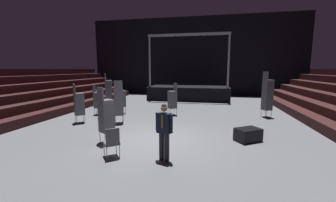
{
  "coord_description": "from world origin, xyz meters",
  "views": [
    {
      "loc": [
        2.0,
        -7.67,
        2.67
      ],
      "look_at": [
        0.27,
        0.65,
        1.4
      ],
      "focal_mm": 22.7,
      "sensor_mm": 36.0,
      "label": 1
    }
  ],
  "objects_px": {
    "man_with_tie": "(164,129)",
    "chair_stack_rear_right": "(109,91)",
    "chair_stack_mid_right": "(119,102)",
    "loose_chair_near_man": "(112,141)",
    "chair_stack_mid_centre": "(98,100)",
    "chair_stack_rear_centre": "(172,99)",
    "chair_stack_front_left": "(121,98)",
    "chair_stack_mid_left": "(106,115)",
    "chair_stack_rear_left": "(267,95)",
    "chair_stack_front_right": "(79,103)",
    "equipment_road_case": "(248,135)",
    "stage_riser": "(189,92)"
  },
  "relations": [
    {
      "from": "chair_stack_mid_right",
      "to": "loose_chair_near_man",
      "type": "relative_size",
      "value": 2.26
    },
    {
      "from": "chair_stack_front_right",
      "to": "chair_stack_mid_right",
      "type": "distance_m",
      "value": 2.0
    },
    {
      "from": "chair_stack_front_right",
      "to": "chair_stack_rear_centre",
      "type": "distance_m",
      "value": 5.06
    },
    {
      "from": "chair_stack_mid_left",
      "to": "equipment_road_case",
      "type": "distance_m",
      "value": 5.32
    },
    {
      "from": "stage_riser",
      "to": "chair_stack_mid_left",
      "type": "xyz_separation_m",
      "value": [
        -1.75,
        -11.8,
        0.36
      ]
    },
    {
      "from": "chair_stack_front_left",
      "to": "stage_riser",
      "type": "bearing_deg",
      "value": 81.14
    },
    {
      "from": "chair_stack_mid_left",
      "to": "chair_stack_mid_right",
      "type": "xyz_separation_m",
      "value": [
        -0.78,
        2.76,
        0.04
      ]
    },
    {
      "from": "chair_stack_mid_centre",
      "to": "chair_stack_mid_left",
      "type": "bearing_deg",
      "value": 20.8
    },
    {
      "from": "chair_stack_mid_right",
      "to": "equipment_road_case",
      "type": "bearing_deg",
      "value": -42.42
    },
    {
      "from": "chair_stack_mid_left",
      "to": "loose_chair_near_man",
      "type": "relative_size",
      "value": 2.17
    },
    {
      "from": "man_with_tie",
      "to": "chair_stack_mid_centre",
      "type": "relative_size",
      "value": 0.95
    },
    {
      "from": "man_with_tie",
      "to": "chair_stack_rear_right",
      "type": "relative_size",
      "value": 0.71
    },
    {
      "from": "chair_stack_mid_left",
      "to": "loose_chair_near_man",
      "type": "distance_m",
      "value": 1.57
    },
    {
      "from": "stage_riser",
      "to": "chair_stack_rear_left",
      "type": "xyz_separation_m",
      "value": [
        5.04,
        -6.1,
        0.62
      ]
    },
    {
      "from": "loose_chair_near_man",
      "to": "stage_riser",
      "type": "bearing_deg",
      "value": 46.19
    },
    {
      "from": "man_with_tie",
      "to": "loose_chair_near_man",
      "type": "height_order",
      "value": "man_with_tie"
    },
    {
      "from": "chair_stack_rear_left",
      "to": "chair_stack_mid_centre",
      "type": "bearing_deg",
      "value": -107.0
    },
    {
      "from": "chair_stack_rear_left",
      "to": "chair_stack_rear_right",
      "type": "bearing_deg",
      "value": -118.6
    },
    {
      "from": "chair_stack_rear_right",
      "to": "loose_chair_near_man",
      "type": "distance_m",
      "value": 8.61
    },
    {
      "from": "chair_stack_front_right",
      "to": "chair_stack_rear_left",
      "type": "distance_m",
      "value": 10.09
    },
    {
      "from": "chair_stack_mid_left",
      "to": "chair_stack_rear_left",
      "type": "distance_m",
      "value": 8.87
    },
    {
      "from": "chair_stack_mid_centre",
      "to": "chair_stack_mid_right",
      "type": "bearing_deg",
      "value": 39.68
    },
    {
      "from": "chair_stack_mid_centre",
      "to": "chair_stack_rear_right",
      "type": "height_order",
      "value": "chair_stack_rear_right"
    },
    {
      "from": "chair_stack_mid_centre",
      "to": "chair_stack_rear_centre",
      "type": "relative_size",
      "value": 0.95
    },
    {
      "from": "chair_stack_rear_right",
      "to": "equipment_road_case",
      "type": "relative_size",
      "value": 2.66
    },
    {
      "from": "stage_riser",
      "to": "chair_stack_front_left",
      "type": "distance_m",
      "value": 7.68
    },
    {
      "from": "man_with_tie",
      "to": "chair_stack_rear_left",
      "type": "bearing_deg",
      "value": -103.42
    },
    {
      "from": "chair_stack_rear_centre",
      "to": "equipment_road_case",
      "type": "relative_size",
      "value": 2.09
    },
    {
      "from": "chair_stack_mid_centre",
      "to": "chair_stack_rear_left",
      "type": "bearing_deg",
      "value": 85.63
    },
    {
      "from": "loose_chair_near_man",
      "to": "chair_stack_front_left",
      "type": "bearing_deg",
      "value": 72.09
    },
    {
      "from": "chair_stack_rear_centre",
      "to": "chair_stack_mid_right",
      "type": "bearing_deg",
      "value": 103.54
    },
    {
      "from": "chair_stack_rear_centre",
      "to": "equipment_road_case",
      "type": "xyz_separation_m",
      "value": [
        3.63,
        -3.96,
        -0.7
      ]
    },
    {
      "from": "chair_stack_mid_right",
      "to": "loose_chair_near_man",
      "type": "xyz_separation_m",
      "value": [
        1.6,
        -4.0,
        -0.53
      ]
    },
    {
      "from": "chair_stack_mid_right",
      "to": "equipment_road_case",
      "type": "relative_size",
      "value": 2.37
    },
    {
      "from": "chair_stack_front_right",
      "to": "chair_stack_mid_right",
      "type": "height_order",
      "value": "chair_stack_mid_right"
    },
    {
      "from": "stage_riser",
      "to": "chair_stack_mid_left",
      "type": "height_order",
      "value": "stage_riser"
    },
    {
      "from": "chair_stack_rear_centre",
      "to": "loose_chair_near_man",
      "type": "xyz_separation_m",
      "value": [
        -0.67,
        -6.41,
        -0.41
      ]
    },
    {
      "from": "chair_stack_mid_centre",
      "to": "loose_chair_near_man",
      "type": "xyz_separation_m",
      "value": [
        3.67,
        -5.62,
        -0.37
      ]
    },
    {
      "from": "chair_stack_front_right",
      "to": "chair_stack_rear_left",
      "type": "xyz_separation_m",
      "value": [
        9.53,
        3.3,
        0.29
      ]
    },
    {
      "from": "loose_chair_near_man",
      "to": "chair_stack_mid_right",
      "type": "bearing_deg",
      "value": 72.08
    },
    {
      "from": "chair_stack_mid_left",
      "to": "chair_stack_front_right",
      "type": "bearing_deg",
      "value": 172.11
    },
    {
      "from": "chair_stack_mid_centre",
      "to": "loose_chair_near_man",
      "type": "bearing_deg",
      "value": 20.93
    },
    {
      "from": "stage_riser",
      "to": "man_with_tie",
      "type": "height_order",
      "value": "stage_riser"
    },
    {
      "from": "man_with_tie",
      "to": "chair_stack_mid_left",
      "type": "relative_size",
      "value": 0.83
    },
    {
      "from": "chair_stack_mid_left",
      "to": "man_with_tie",
      "type": "bearing_deg",
      "value": 8.47
    },
    {
      "from": "man_with_tie",
      "to": "chair_stack_rear_left",
      "type": "distance_m",
      "value": 8.11
    },
    {
      "from": "chair_stack_mid_centre",
      "to": "man_with_tie",
      "type": "bearing_deg",
      "value": 31.53
    },
    {
      "from": "stage_riser",
      "to": "chair_stack_rear_left",
      "type": "relative_size",
      "value": 2.71
    },
    {
      "from": "chair_stack_mid_centre",
      "to": "equipment_road_case",
      "type": "distance_m",
      "value": 8.6
    },
    {
      "from": "chair_stack_front_left",
      "to": "loose_chair_near_man",
      "type": "relative_size",
      "value": 1.99
    }
  ]
}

